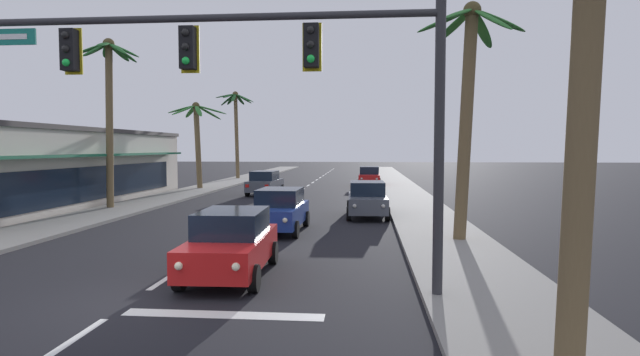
# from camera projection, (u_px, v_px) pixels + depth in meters

# --- Properties ---
(ground_plane) EXTENTS (220.00, 220.00, 0.00)m
(ground_plane) POSITION_uv_depth(u_px,v_px,m) (130.00, 303.00, 10.76)
(ground_plane) COLOR black
(sidewalk_right) EXTENTS (3.20, 110.00, 0.14)m
(sidewalk_right) POSITION_uv_depth(u_px,v_px,m) (413.00, 202.00, 29.95)
(sidewalk_right) COLOR gray
(sidewalk_right) RESTS_ON ground
(sidewalk_left) EXTENTS (3.20, 110.00, 0.14)m
(sidewalk_left) POSITION_uv_depth(u_px,v_px,m) (158.00, 200.00, 31.33)
(sidewalk_left) COLOR gray
(sidewalk_left) RESTS_ON ground
(lane_markings) EXTENTS (4.28, 89.69, 0.01)m
(lane_markings) POSITION_uv_depth(u_px,v_px,m) (291.00, 201.00, 31.35)
(lane_markings) COLOR silver
(lane_markings) RESTS_ON ground
(traffic_signal_mast) EXTENTS (11.00, 0.41, 6.99)m
(traffic_signal_mast) POSITION_uv_depth(u_px,v_px,m) (266.00, 70.00, 10.97)
(traffic_signal_mast) COLOR #2D2D33
(traffic_signal_mast) RESTS_ON ground
(sedan_lead_at_stop_bar) EXTENTS (2.04, 4.49, 1.68)m
(sedan_lead_at_stop_bar) POSITION_uv_depth(u_px,v_px,m) (231.00, 243.00, 12.99)
(sedan_lead_at_stop_bar) COLOR red
(sedan_lead_at_stop_bar) RESTS_ON ground
(sedan_third_in_queue) EXTENTS (2.02, 4.48, 1.68)m
(sedan_third_in_queue) POSITION_uv_depth(u_px,v_px,m) (280.00, 210.00, 19.94)
(sedan_third_in_queue) COLOR navy
(sedan_third_in_queue) RESTS_ON ground
(sedan_oncoming_far) EXTENTS (2.15, 4.53, 1.68)m
(sedan_oncoming_far) POSITION_uv_depth(u_px,v_px,m) (265.00, 183.00, 35.52)
(sedan_oncoming_far) COLOR #4C515B
(sedan_oncoming_far) RESTS_ON ground
(sedan_parked_nearest_kerb) EXTENTS (2.04, 4.49, 1.68)m
(sedan_parked_nearest_kerb) POSITION_uv_depth(u_px,v_px,m) (367.00, 199.00, 24.19)
(sedan_parked_nearest_kerb) COLOR #4C515B
(sedan_parked_nearest_kerb) RESTS_ON ground
(sedan_parked_mid_kerb) EXTENTS (2.01, 4.47, 1.68)m
(sedan_parked_mid_kerb) POSITION_uv_depth(u_px,v_px,m) (369.00, 176.00, 43.76)
(sedan_parked_mid_kerb) COLOR red
(sedan_parked_mid_kerb) RESTS_ON ground
(palm_left_second) EXTENTS (3.20, 3.23, 9.01)m
(palm_left_second) POSITION_uv_depth(u_px,v_px,m) (109.00, 90.00, 26.58)
(palm_left_second) COLOR brown
(palm_left_second) RESTS_ON ground
(palm_left_third) EXTENTS (4.84, 4.08, 6.88)m
(palm_left_third) POSITION_uv_depth(u_px,v_px,m) (197.00, 130.00, 39.70)
(palm_left_third) COLOR brown
(palm_left_third) RESTS_ON ground
(palm_left_farthest) EXTENTS (3.88, 3.85, 9.16)m
(palm_left_farthest) POSITION_uv_depth(u_px,v_px,m) (236.00, 117.00, 52.66)
(palm_left_farthest) COLOR brown
(palm_left_farthest) RESTS_ON ground
(palm_right_nearest) EXTENTS (3.67, 3.50, 7.15)m
(palm_right_nearest) POSITION_uv_depth(u_px,v_px,m) (589.00, 11.00, 6.38)
(palm_right_nearest) COLOR brown
(palm_right_nearest) RESTS_ON ground
(palm_right_second) EXTENTS (3.70, 3.20, 8.22)m
(palm_right_second) POSITION_uv_depth(u_px,v_px,m) (468.00, 87.00, 17.24)
(palm_right_second) COLOR brown
(palm_right_second) RESTS_ON ground
(storefront_strip_left) EXTENTS (8.28, 23.13, 4.40)m
(storefront_strip_left) POSITION_uv_depth(u_px,v_px,m) (38.00, 168.00, 28.09)
(storefront_strip_left) COLOR beige
(storefront_strip_left) RESTS_ON ground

